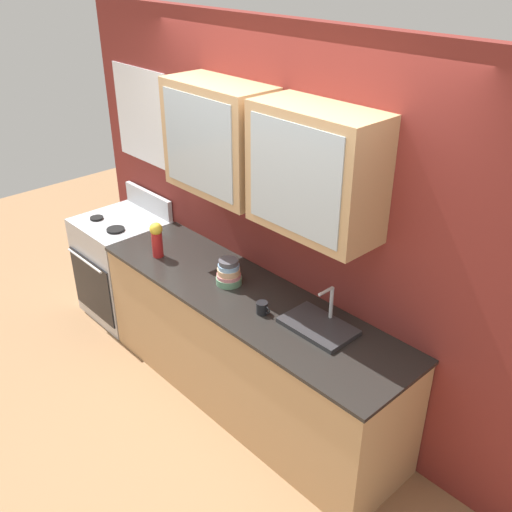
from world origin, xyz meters
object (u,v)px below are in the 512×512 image
(vase, at_px, (157,238))
(cup_near_sink, at_px, (262,308))
(stove_range, at_px, (125,266))
(bowl_stack, at_px, (229,273))
(sink_faucet, at_px, (319,325))

(vase, xyz_separation_m, cup_near_sink, (1.08, 0.05, -0.11))
(vase, bearing_deg, stove_range, 171.32)
(stove_range, distance_m, bowl_stack, 1.50)
(stove_range, xyz_separation_m, cup_near_sink, (1.83, -0.07, 0.48))
(bowl_stack, distance_m, vase, 0.67)
(sink_faucet, bearing_deg, bowl_stack, -175.88)
(stove_range, relative_size, cup_near_sink, 10.05)
(stove_range, bearing_deg, vase, -8.68)
(stove_range, xyz_separation_m, bowl_stack, (1.41, 0.02, 0.53))
(sink_faucet, relative_size, bowl_stack, 2.45)
(bowl_stack, height_order, cup_near_sink, bowl_stack)
(bowl_stack, relative_size, vase, 0.67)
(stove_range, xyz_separation_m, vase, (0.75, -0.11, 0.59))
(cup_near_sink, bearing_deg, vase, -177.44)
(bowl_stack, xyz_separation_m, cup_near_sink, (0.42, -0.08, -0.04))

